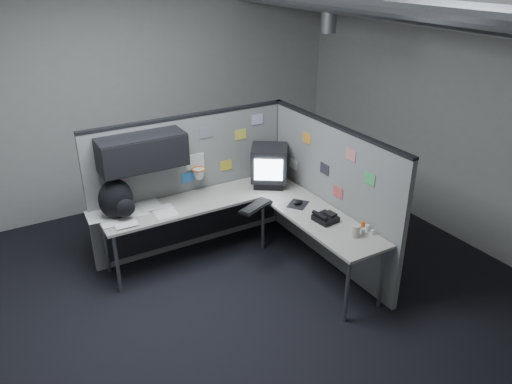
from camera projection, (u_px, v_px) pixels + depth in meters
room at (306, 90)px, 4.56m from camera, size 5.62×5.62×3.22m
partition_back at (180, 173)px, 5.62m from camera, size 2.44×0.42×1.63m
partition_right at (330, 194)px, 5.52m from camera, size 0.07×2.23×1.63m
desk at (234, 213)px, 5.55m from camera, size 2.31×2.11×0.73m
monitor at (269, 165)px, 5.88m from camera, size 0.57×0.57×0.47m
keyboard at (256, 207)px, 5.40m from camera, size 0.46×0.31×0.04m
mouse at (298, 203)px, 5.48m from camera, size 0.30×0.29×0.05m
phone at (325, 218)px, 5.13m from camera, size 0.22×0.24×0.10m
bottles at (366, 229)px, 4.94m from camera, size 0.13×0.18×0.08m
cup at (355, 231)px, 4.84m from camera, size 0.10×0.10×0.12m
papers at (131, 213)px, 5.28m from camera, size 0.90×0.58×0.02m
backpack at (117, 200)px, 5.12m from camera, size 0.37×0.33×0.43m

